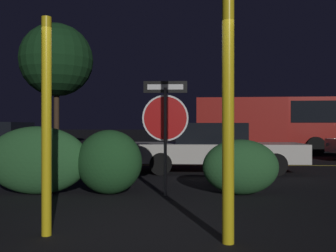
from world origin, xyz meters
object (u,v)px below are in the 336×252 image
Objects in this scene: hedge_bush_3 at (241,167)px; passing_car_2 at (214,148)px; hedge_bush_2 at (109,162)px; stop_sign at (165,117)px; yellow_pole_left at (46,126)px; hedge_bush_1 at (37,160)px; delivery_truck at (271,121)px; yellow_pole_right at (228,85)px; tree_0 at (56,60)px.

passing_car_2 is at bearing 92.68° from hedge_bush_3.
stop_sign is at bearing -8.15° from hedge_bush_2.
hedge_bush_1 is at bearing 113.12° from yellow_pole_left.
hedge_bush_3 is 11.18m from delivery_truck.
delivery_truck reaches higher than hedge_bush_1.
stop_sign is at bearing -17.34° from passing_car_2.
stop_sign is 1.08× the size of hedge_bush_1.
yellow_pole_left is 1.31× the size of hedge_bush_1.
stop_sign is 1.70× the size of hedge_bush_2.
hedge_bush_1 reaches higher than hedge_bush_2.
yellow_pole_left is 3.00m from hedge_bush_1.
hedge_bush_1 is 3.93m from hedge_bush_3.
yellow_pole_right is at bearing -101.87° from hedge_bush_3.
delivery_truck is (3.34, 7.14, 0.85)m from passing_car_2.
tree_0 reaches higher than stop_sign.
delivery_truck is (3.80, 13.68, -0.24)m from yellow_pole_right.
hedge_bush_3 is at bearing 7.69° from stop_sign.
tree_0 is at bearing 111.78° from hedge_bush_2.
yellow_pole_left is 2.07× the size of hedge_bush_2.
hedge_bush_3 is 17.94m from tree_0.
yellow_pole_left reaches higher than passing_car_2.
tree_0 is at bearing 119.61° from hedge_bush_3.
passing_car_2 is (0.47, 6.53, -1.09)m from yellow_pole_right.
yellow_pole_left is at bearing -66.88° from hedge_bush_1.
hedge_bush_2 reaches higher than hedge_bush_3.
passing_car_2 is (2.36, 3.55, 0.07)m from hedge_bush_2.
passing_car_2 is (3.76, 3.61, 0.04)m from hedge_bush_1.
hedge_bush_2 is (-1.09, 0.16, -0.86)m from stop_sign.
delivery_truck reaches higher than hedge_bush_3.
hedge_bush_3 is (1.44, 0.17, -0.95)m from stop_sign.
hedge_bush_2 is at bearing -32.04° from passing_car_2.
yellow_pole_right reaches higher than yellow_pole_left.
hedge_bush_1 is 0.40× the size of passing_car_2.
yellow_pole_right is (2.14, -0.24, 0.46)m from yellow_pole_left.
yellow_pole_right is 6.64m from passing_car_2.
passing_car_2 is (2.61, 6.30, -0.62)m from yellow_pole_left.
hedge_bush_2 is at bearing 2.41° from hedge_bush_1.
yellow_pole_left is 0.52× the size of passing_car_2.
yellow_pole_right reaches higher than passing_car_2.
delivery_truck is at bearing 56.57° from hedge_bush_1.
hedge_bush_1 is at bearing -44.53° from passing_car_2.
hedge_bush_3 is (0.63, 3.00, -1.25)m from yellow_pole_right.
hedge_bush_2 is (-1.90, 2.98, -1.16)m from yellow_pole_right.
hedge_bush_1 is at bearing -29.96° from delivery_truck.
hedge_bush_3 is 0.20× the size of tree_0.
hedge_bush_1 reaches higher than hedge_bush_3.
delivery_truck is (7.10, 10.75, 0.88)m from hedge_bush_1.
yellow_pole_left reaches higher than hedge_bush_3.
stop_sign is at bearing 105.96° from yellow_pole_right.
yellow_pole_left is 14.70m from delivery_truck.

